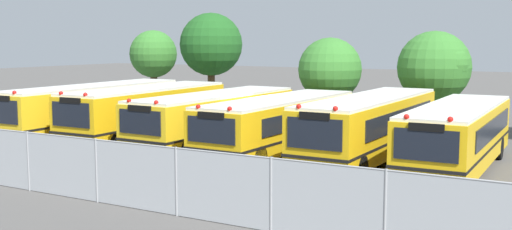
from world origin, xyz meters
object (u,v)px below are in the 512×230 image
(school_bus_4, at_px, (370,126))
(tree_1, at_px, (209,44))
(school_bus_2, at_px, (215,117))
(school_bus_1, at_px, (147,111))
(school_bus_0, at_px, (93,108))
(tree_3, at_px, (436,67))
(school_bus_3, at_px, (280,123))
(tree_0, at_px, (154,55))
(school_bus_5, at_px, (458,135))
(tree_2, at_px, (329,71))

(school_bus_4, distance_m, tree_1, 17.34)
(school_bus_2, bearing_deg, school_bus_1, 5.66)
(school_bus_4, bearing_deg, school_bus_0, 2.29)
(school_bus_0, xyz_separation_m, tree_3, (15.27, 8.66, 2.09))
(school_bus_3, bearing_deg, tree_0, -32.68)
(school_bus_0, height_order, school_bus_2, school_bus_0)
(school_bus_5, bearing_deg, school_bus_0, -0.26)
(tree_2, xyz_separation_m, tree_3, (5.51, 0.96, 0.28))
(school_bus_1, distance_m, tree_3, 14.73)
(school_bus_4, xyz_separation_m, tree_0, (-18.77, 9.54, 2.43))
(school_bus_2, distance_m, tree_2, 8.02)
(school_bus_5, xyz_separation_m, tree_0, (-22.28, 9.81, 2.51))
(school_bus_1, height_order, tree_2, tree_2)
(school_bus_0, distance_m, tree_2, 12.56)
(tree_3, bearing_deg, school_bus_1, -143.78)
(tree_2, bearing_deg, school_bus_0, -141.71)
(school_bus_0, relative_size, school_bus_5, 1.13)
(school_bus_5, relative_size, tree_1, 1.54)
(school_bus_1, bearing_deg, school_bus_0, -0.38)
(school_bus_5, bearing_deg, school_bus_2, -1.41)
(tree_2, bearing_deg, school_bus_2, -108.50)
(tree_1, bearing_deg, school_bus_4, -33.82)
(school_bus_1, bearing_deg, school_bus_2, -177.02)
(school_bus_3, height_order, tree_1, tree_1)
(school_bus_5, height_order, tree_3, tree_3)
(school_bus_1, distance_m, school_bus_3, 7.28)
(school_bus_1, relative_size, tree_2, 2.04)
(school_bus_1, xyz_separation_m, tree_3, (11.77, 8.62, 2.09))
(tree_1, relative_size, tree_2, 1.32)
(school_bus_2, bearing_deg, school_bus_0, 4.05)
(school_bus_3, xyz_separation_m, tree_3, (4.48, 8.64, 2.18))
(school_bus_2, distance_m, school_bus_3, 3.52)
(school_bus_0, bearing_deg, tree_1, -94.17)
(school_bus_5, relative_size, tree_3, 1.91)
(tree_1, xyz_separation_m, tree_3, (14.77, -1.31, -1.10))
(tree_1, distance_m, tree_3, 14.87)
(tree_2, bearing_deg, school_bus_5, -41.69)
(school_bus_4, distance_m, tree_3, 8.46)
(school_bus_1, relative_size, school_bus_5, 1.01)
(school_bus_2, relative_size, tree_1, 1.58)
(school_bus_5, bearing_deg, tree_3, -72.02)
(school_bus_3, height_order, tree_0, tree_0)
(school_bus_2, xyz_separation_m, school_bus_5, (10.88, -0.09, 0.01))
(school_bus_3, relative_size, school_bus_4, 0.96)
(school_bus_1, xyz_separation_m, tree_2, (6.25, 7.66, 1.81))
(school_bus_0, relative_size, tree_0, 2.07)
(tree_1, height_order, tree_2, tree_1)
(school_bus_3, distance_m, tree_3, 9.97)
(school_bus_1, distance_m, tree_1, 10.85)
(school_bus_1, relative_size, school_bus_4, 0.94)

